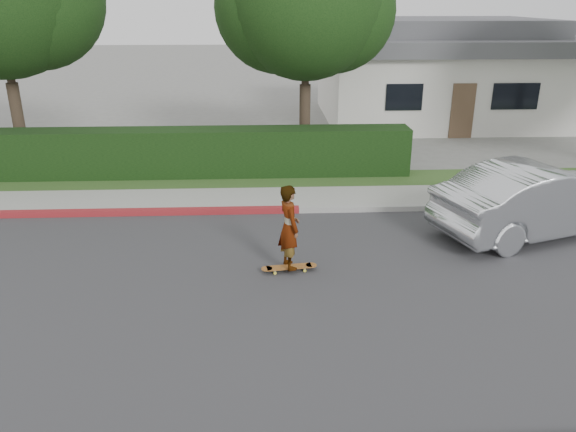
% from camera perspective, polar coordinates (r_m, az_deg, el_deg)
% --- Properties ---
extents(ground, '(120.00, 120.00, 0.00)m').
position_cam_1_polar(ground, '(10.55, -2.93, -7.68)').
color(ground, slate).
rests_on(ground, ground).
extents(road, '(60.00, 8.00, 0.01)m').
position_cam_1_polar(road, '(10.55, -2.93, -7.65)').
color(road, '#2D2D30').
rests_on(road, ground).
extents(curb_far, '(60.00, 0.20, 0.15)m').
position_cam_1_polar(curb_far, '(14.25, -2.91, 0.58)').
color(curb_far, '#9E9E99').
rests_on(curb_far, ground).
extents(curb_red_section, '(12.00, 0.21, 0.15)m').
position_cam_1_polar(curb_red_section, '(15.14, -22.19, 0.24)').
color(curb_red_section, maroon).
rests_on(curb_red_section, ground).
extents(sidewalk_far, '(60.00, 1.60, 0.12)m').
position_cam_1_polar(sidewalk_far, '(15.10, -2.90, 1.73)').
color(sidewalk_far, gray).
rests_on(sidewalk_far, ground).
extents(planting_strip, '(60.00, 1.60, 0.10)m').
position_cam_1_polar(planting_strip, '(16.62, -2.89, 3.54)').
color(planting_strip, '#2D4C1E').
rests_on(planting_strip, ground).
extents(hedge, '(15.00, 1.00, 1.50)m').
position_cam_1_polar(hedge, '(17.29, -12.98, 6.13)').
color(hedge, black).
rests_on(hedge, ground).
extents(tree_center, '(5.66, 4.84, 7.44)m').
position_cam_1_polar(tree_center, '(18.48, 1.75, 20.64)').
color(tree_center, '#33261C').
rests_on(tree_center, ground).
extents(house, '(10.60, 8.60, 4.30)m').
position_cam_1_polar(house, '(26.61, 15.10, 14.07)').
color(house, beige).
rests_on(house, ground).
extents(skateboard, '(1.14, 0.37, 0.10)m').
position_cam_1_polar(skateboard, '(11.22, 0.12, -5.23)').
color(skateboard, yellow).
rests_on(skateboard, ground).
extents(skateboarder, '(0.58, 0.71, 1.70)m').
position_cam_1_polar(skateboarder, '(10.86, 0.12, -1.13)').
color(skateboarder, white).
rests_on(skateboarder, skateboard).
extents(car_silver, '(5.30, 3.27, 1.65)m').
position_cam_1_polar(car_silver, '(14.01, 24.27, 1.55)').
color(car_silver, silver).
rests_on(car_silver, ground).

